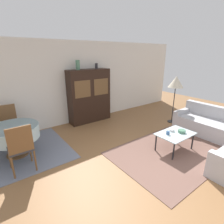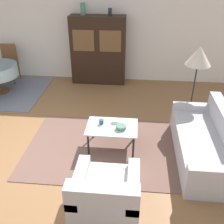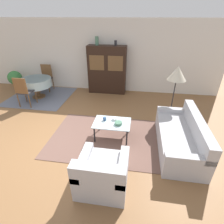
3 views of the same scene
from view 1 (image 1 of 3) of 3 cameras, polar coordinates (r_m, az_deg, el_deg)
name	(u,v)px [view 1 (image 1 of 3)]	position (r m, az deg, el deg)	size (l,w,h in m)	color
ground_plane	(147,179)	(3.66, 11.40, -20.73)	(14.00, 14.00, 0.00)	brown
wall_back	(66,84)	(5.95, -14.73, 8.82)	(10.00, 0.06, 2.70)	silver
area_rug	(172,152)	(4.63, 18.87, -12.23)	(2.85, 2.01, 0.01)	brown
dining_rug	(20,153)	(4.89, -27.88, -11.80)	(2.21, 2.10, 0.01)	slate
couch	(212,125)	(5.91, 29.89, -3.82)	(0.88, 2.01, 0.81)	#B2B2B7
coffee_table	(175,135)	(4.56, 19.93, -7.10)	(0.91, 0.62, 0.44)	black
display_cabinet	(89,96)	(6.08, -7.42, 5.20)	(1.45, 0.45, 1.81)	black
dining_table	(14,133)	(4.59, -29.42, -5.92)	(1.10, 1.10, 0.73)	brown
dining_chair_near	(20,146)	(3.89, -27.72, -9.87)	(0.44, 0.44, 1.02)	brown
dining_chair_far	(9,122)	(5.32, -30.67, -2.90)	(0.44, 0.44, 1.02)	brown
floor_lamp	(176,83)	(6.18, 20.17, 8.92)	(0.50, 0.50, 1.60)	black
cup	(168,133)	(4.41, 17.79, -6.50)	(0.08, 0.08, 0.09)	#33517A
bowl	(182,131)	(4.63, 21.82, -5.87)	(0.18, 0.18, 0.07)	#4C7A60
bowl_small	(172,130)	(4.64, 18.95, -5.59)	(0.12, 0.12, 0.05)	white
vase_tall	(78,65)	(5.76, -11.12, 14.84)	(0.13, 0.13, 0.30)	#4C7A60
vase_short	(96,66)	(6.10, -5.12, 14.75)	(0.09, 0.09, 0.18)	#232328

